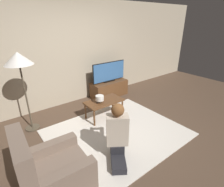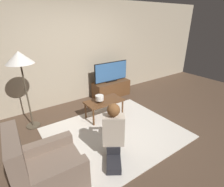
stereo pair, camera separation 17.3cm
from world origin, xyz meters
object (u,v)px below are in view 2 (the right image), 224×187
object	(u,v)px
floor_lamp	(20,61)
person_kneeling	(113,132)
armchair	(46,172)
coffee_table	(104,102)
table_lamp	(100,98)
tv	(111,72)

from	to	relation	value
floor_lamp	person_kneeling	distance (m)	2.14
armchair	person_kneeling	xyz separation A→B (m)	(1.06, -0.00, 0.19)
floor_lamp	coffee_table	bearing A→B (deg)	-20.33
floor_lamp	person_kneeling	size ratio (longest dim) A/B	1.65
coffee_table	armchair	bearing A→B (deg)	-144.36
floor_lamp	table_lamp	distance (m)	1.69
person_kneeling	tv	bearing A→B (deg)	-89.96
tv	person_kneeling	distance (m)	2.53
armchair	table_lamp	bearing A→B (deg)	-49.89
coffee_table	person_kneeling	size ratio (longest dim) A/B	0.89
coffee_table	floor_lamp	world-z (taller)	floor_lamp
tv	armchair	world-z (taller)	tv
floor_lamp	table_lamp	world-z (taller)	floor_lamp
floor_lamp	tv	bearing A→B (deg)	9.21
armchair	table_lamp	size ratio (longest dim) A/B	5.39
floor_lamp	armchair	size ratio (longest dim) A/B	1.64
person_kneeling	coffee_table	bearing A→B (deg)	-82.23
armchair	floor_lamp	bearing A→B (deg)	-2.89
person_kneeling	floor_lamp	bearing A→B (deg)	-28.76
tv	floor_lamp	size ratio (longest dim) A/B	0.67
coffee_table	table_lamp	xyz separation A→B (m)	(-0.14, -0.03, 0.15)
coffee_table	floor_lamp	bearing A→B (deg)	159.67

